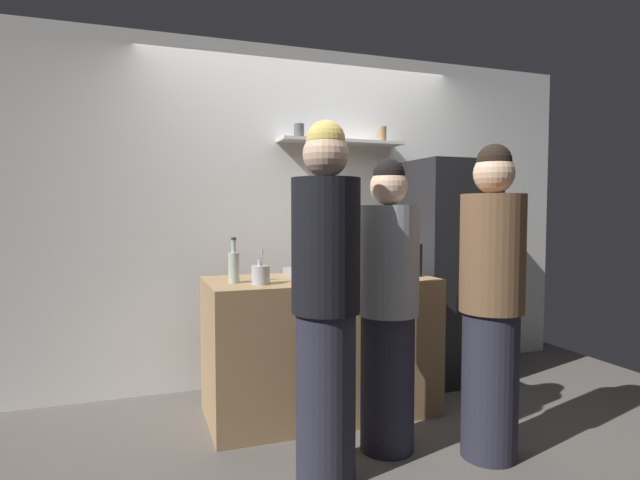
{
  "coord_description": "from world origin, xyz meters",
  "views": [
    {
      "loc": [
        -1.25,
        -2.66,
        1.34
      ],
      "look_at": [
        -0.12,
        0.5,
        1.15
      ],
      "focal_mm": 28.9,
      "sensor_mm": 36.0,
      "label": 1
    }
  ],
  "objects_px": {
    "utensil_holder": "(261,275)",
    "person_blonde": "(326,302)",
    "wine_bottle_pale_glass": "(234,266)",
    "water_bottle_plastic": "(366,261)",
    "wine_bottle_dark_glass": "(417,258)",
    "baking_pan": "(312,272)",
    "person_brown_jacket": "(491,304)",
    "wine_bottle_green_glass": "(332,261)",
    "refrigerator": "(445,270)",
    "person_grey_hoodie": "(388,308)",
    "wine_bottle_amber_glass": "(388,259)"
  },
  "relations": [
    {
      "from": "wine_bottle_green_glass",
      "to": "person_blonde",
      "type": "distance_m",
      "value": 0.79
    },
    {
      "from": "wine_bottle_amber_glass",
      "to": "water_bottle_plastic",
      "type": "distance_m",
      "value": 0.16
    },
    {
      "from": "wine_bottle_dark_glass",
      "to": "person_brown_jacket",
      "type": "xyz_separation_m",
      "value": [
        0.01,
        -0.76,
        -0.18
      ]
    },
    {
      "from": "refrigerator",
      "to": "person_blonde",
      "type": "xyz_separation_m",
      "value": [
        -1.44,
        -1.15,
        0.03
      ]
    },
    {
      "from": "wine_bottle_amber_glass",
      "to": "person_grey_hoodie",
      "type": "bearing_deg",
      "value": -117.12
    },
    {
      "from": "refrigerator",
      "to": "utensil_holder",
      "type": "distance_m",
      "value": 1.7
    },
    {
      "from": "person_blonde",
      "to": "person_brown_jacket",
      "type": "height_order",
      "value": "person_blonde"
    },
    {
      "from": "person_grey_hoodie",
      "to": "wine_bottle_amber_glass",
      "type": "bearing_deg",
      "value": -134.94
    },
    {
      "from": "wine_bottle_pale_glass",
      "to": "person_blonde",
      "type": "bearing_deg",
      "value": -67.17
    },
    {
      "from": "baking_pan",
      "to": "wine_bottle_pale_glass",
      "type": "height_order",
      "value": "wine_bottle_pale_glass"
    },
    {
      "from": "refrigerator",
      "to": "person_grey_hoodie",
      "type": "bearing_deg",
      "value": -135.84
    },
    {
      "from": "wine_bottle_green_glass",
      "to": "baking_pan",
      "type": "bearing_deg",
      "value": 105.02
    },
    {
      "from": "utensil_holder",
      "to": "person_brown_jacket",
      "type": "relative_size",
      "value": 0.13
    },
    {
      "from": "refrigerator",
      "to": "wine_bottle_pale_glass",
      "type": "bearing_deg",
      "value": -167.46
    },
    {
      "from": "water_bottle_plastic",
      "to": "person_grey_hoodie",
      "type": "bearing_deg",
      "value": -105.71
    },
    {
      "from": "baking_pan",
      "to": "person_brown_jacket",
      "type": "xyz_separation_m",
      "value": [
        0.67,
        -1.03,
        -0.08
      ]
    },
    {
      "from": "baking_pan",
      "to": "utensil_holder",
      "type": "relative_size",
      "value": 1.56
    },
    {
      "from": "person_brown_jacket",
      "to": "baking_pan",
      "type": "bearing_deg",
      "value": 143.28
    },
    {
      "from": "wine_bottle_dark_glass",
      "to": "person_brown_jacket",
      "type": "distance_m",
      "value": 0.78
    },
    {
      "from": "water_bottle_plastic",
      "to": "utensil_holder",
      "type": "bearing_deg",
      "value": -161.42
    },
    {
      "from": "wine_bottle_pale_glass",
      "to": "wine_bottle_dark_glass",
      "type": "xyz_separation_m",
      "value": [
        1.22,
        -0.1,
        0.02
      ]
    },
    {
      "from": "water_bottle_plastic",
      "to": "person_blonde",
      "type": "height_order",
      "value": "person_blonde"
    },
    {
      "from": "wine_bottle_dark_glass",
      "to": "person_blonde",
      "type": "xyz_separation_m",
      "value": [
        -0.9,
        -0.66,
        -0.13
      ]
    },
    {
      "from": "refrigerator",
      "to": "wine_bottle_green_glass",
      "type": "height_order",
      "value": "refrigerator"
    },
    {
      "from": "baking_pan",
      "to": "water_bottle_plastic",
      "type": "relative_size",
      "value": 1.65
    },
    {
      "from": "person_blonde",
      "to": "wine_bottle_amber_glass",
      "type": "bearing_deg",
      "value": 15.39
    },
    {
      "from": "utensil_holder",
      "to": "wine_bottle_green_glass",
      "type": "distance_m",
      "value": 0.49
    },
    {
      "from": "person_grey_hoodie",
      "to": "person_brown_jacket",
      "type": "height_order",
      "value": "person_brown_jacket"
    },
    {
      "from": "baking_pan",
      "to": "person_grey_hoodie",
      "type": "bearing_deg",
      "value": -76.39
    },
    {
      "from": "refrigerator",
      "to": "person_grey_hoodie",
      "type": "height_order",
      "value": "refrigerator"
    },
    {
      "from": "person_blonde",
      "to": "baking_pan",
      "type": "bearing_deg",
      "value": 43.4
    },
    {
      "from": "wine_bottle_pale_glass",
      "to": "wine_bottle_green_glass",
      "type": "bearing_deg",
      "value": -3.93
    },
    {
      "from": "utensil_holder",
      "to": "person_blonde",
      "type": "bearing_deg",
      "value": -74.48
    },
    {
      "from": "wine_bottle_green_glass",
      "to": "water_bottle_plastic",
      "type": "distance_m",
      "value": 0.4
    },
    {
      "from": "utensil_holder",
      "to": "person_grey_hoodie",
      "type": "xyz_separation_m",
      "value": [
        0.61,
        -0.48,
        -0.16
      ]
    },
    {
      "from": "wine_bottle_green_glass",
      "to": "water_bottle_plastic",
      "type": "relative_size",
      "value": 1.52
    },
    {
      "from": "refrigerator",
      "to": "person_grey_hoodie",
      "type": "distance_m",
      "value": 1.41
    },
    {
      "from": "baking_pan",
      "to": "person_brown_jacket",
      "type": "distance_m",
      "value": 1.24
    },
    {
      "from": "person_blonde",
      "to": "wine_bottle_pale_glass",
      "type": "bearing_deg",
      "value": 80.75
    },
    {
      "from": "wine_bottle_dark_glass",
      "to": "person_blonde",
      "type": "bearing_deg",
      "value": -143.69
    },
    {
      "from": "wine_bottle_pale_glass",
      "to": "person_grey_hoodie",
      "type": "height_order",
      "value": "person_grey_hoodie"
    },
    {
      "from": "person_blonde",
      "to": "person_brown_jacket",
      "type": "xyz_separation_m",
      "value": [
        0.91,
        -0.09,
        -0.05
      ]
    },
    {
      "from": "wine_bottle_pale_glass",
      "to": "baking_pan",
      "type": "bearing_deg",
      "value": 17.8
    },
    {
      "from": "water_bottle_plastic",
      "to": "person_blonde",
      "type": "xyz_separation_m",
      "value": [
        -0.64,
        -0.92,
        -0.1
      ]
    },
    {
      "from": "wine_bottle_pale_glass",
      "to": "person_blonde",
      "type": "xyz_separation_m",
      "value": [
        0.32,
        -0.76,
        -0.11
      ]
    },
    {
      "from": "wine_bottle_dark_glass",
      "to": "person_brown_jacket",
      "type": "height_order",
      "value": "person_brown_jacket"
    },
    {
      "from": "baking_pan",
      "to": "wine_bottle_amber_glass",
      "type": "relative_size",
      "value": 1.21
    },
    {
      "from": "wine_bottle_green_glass",
      "to": "water_bottle_plastic",
      "type": "height_order",
      "value": "wine_bottle_green_glass"
    },
    {
      "from": "wine_bottle_dark_glass",
      "to": "person_grey_hoodie",
      "type": "distance_m",
      "value": 0.72
    },
    {
      "from": "refrigerator",
      "to": "utensil_holder",
      "type": "bearing_deg",
      "value": -162.67
    }
  ]
}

